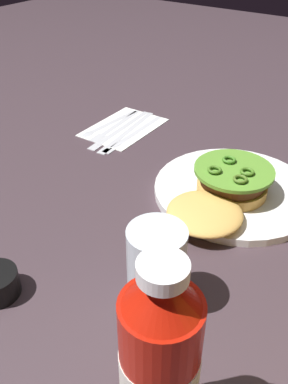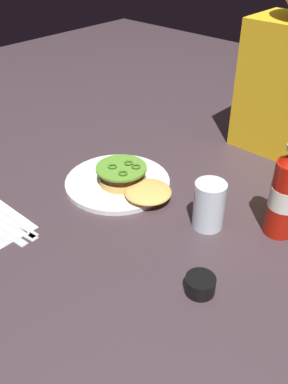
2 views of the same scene
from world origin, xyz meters
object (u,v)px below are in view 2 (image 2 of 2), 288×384
Objects in this scene: burger_sandwich at (131,181)px; condiment_cup at (200,285)px; table_knife at (7,222)px; dinner_plate at (118,182)px; ketchup_bottle at (286,194)px; water_glass at (209,205)px; butter_knife at (13,219)px.

condiment_cup is at bearing -24.90° from burger_sandwich.
burger_sandwich is 0.31m from table_knife.
dinner_plate is at bearing 158.07° from condiment_cup.
ketchup_bottle is at bearing 84.86° from condiment_cup.
dinner_plate is 1.27× the size of burger_sandwich.
water_glass is 0.56× the size of butter_knife.
burger_sandwich reaches higher than table_knife.
condiment_cup is 0.47m from table_knife.
water_glass reaches higher than condiment_cup.
water_glass is 1.94× the size of condiment_cup.
table_knife is (-0.47, -0.40, -0.10)m from ketchup_bottle.
water_glass is at bearing 42.17° from table_knife.
butter_knife is (-0.45, -0.12, -0.01)m from condiment_cup.
condiment_cup is (0.38, -0.15, 0.01)m from dinner_plate.
condiment_cup is (-0.02, -0.26, -0.08)m from ketchup_bottle.
burger_sandwich reaches higher than dinner_plate.
ketchup_bottle is at bearing 38.96° from butter_knife.
butter_knife is (-0.12, -0.27, -0.03)m from burger_sandwich.
condiment_cup is 0.26× the size of table_knife.
burger_sandwich is 0.99× the size of ketchup_bottle.
dinner_plate is at bearing 76.70° from table_knife.
burger_sandwich is 0.37m from ketchup_bottle.
table_knife is at bearing -112.22° from burger_sandwich.
condiment_cup reaches higher than butter_knife.
dinner_plate is 2.42× the size of water_glass.
burger_sandwich is 0.98× the size of table_knife.
water_glass reaches higher than dinner_plate.
dinner_plate is 0.30m from table_knife.
burger_sandwich is at bearing 155.10° from condiment_cup.
water_glass is 0.46m from table_knife.
ketchup_bottle is 0.61m from butter_knife.
dinner_plate is 0.43m from ketchup_bottle.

